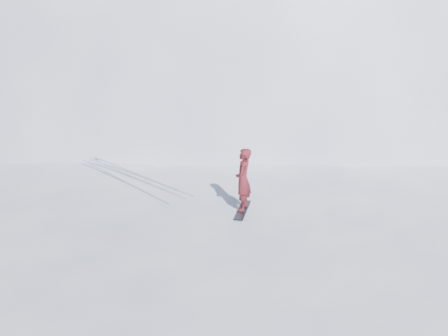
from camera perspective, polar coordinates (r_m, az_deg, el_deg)
name	(u,v)px	position (r m, az deg, el deg)	size (l,w,h in m)	color
ground	(243,299)	(15.63, 2.20, -14.77)	(400.00, 400.00, 0.00)	white
near_ridge	(214,250)	(18.20, -1.12, -9.40)	(36.00, 28.00, 4.80)	white
summit_peak	(260,90)	(47.79, 4.10, 8.89)	(60.00, 56.00, 56.00)	white
peak_shoulder	(184,121)	(36.20, -4.63, 5.41)	(28.00, 24.00, 18.00)	white
wind_bumps	(191,275)	(16.84, -3.85, -12.05)	(16.00, 14.40, 1.00)	white
snowboard	(243,210)	(15.53, 2.15, -4.79)	(1.47, 0.27, 0.02)	black
snowboarder	(243,180)	(15.15, 2.20, -1.35)	(0.72, 0.47, 1.97)	maroon
board_tracks	(132,176)	(18.54, -10.52, -0.95)	(1.70, 5.97, 0.04)	silver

